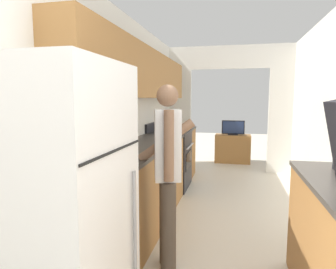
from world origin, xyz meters
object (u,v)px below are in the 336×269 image
at_px(refrigerator, 54,212).
at_px(person, 168,173).
at_px(range_oven, 170,159).
at_px(tv_cabinet, 233,149).
at_px(television, 233,128).

xyz_separation_m(refrigerator, person, (0.44, 0.96, 0.01)).
bearing_deg(person, range_oven, -5.23).
relative_size(refrigerator, tv_cabinet, 2.09).
height_order(range_oven, television, range_oven).
relative_size(person, television, 3.11).
bearing_deg(tv_cabinet, refrigerator, -99.63).
distance_m(range_oven, person, 2.45).
relative_size(refrigerator, range_oven, 1.55).
distance_m(person, television, 4.57).
bearing_deg(person, television, -23.40).
bearing_deg(refrigerator, range_oven, 91.07).
distance_m(range_oven, tv_cabinet, 2.43).
relative_size(person, tv_cabinet, 1.98).
bearing_deg(range_oven, tv_cabinet, 65.58).
xyz_separation_m(tv_cabinet, television, (0.00, -0.04, 0.48)).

